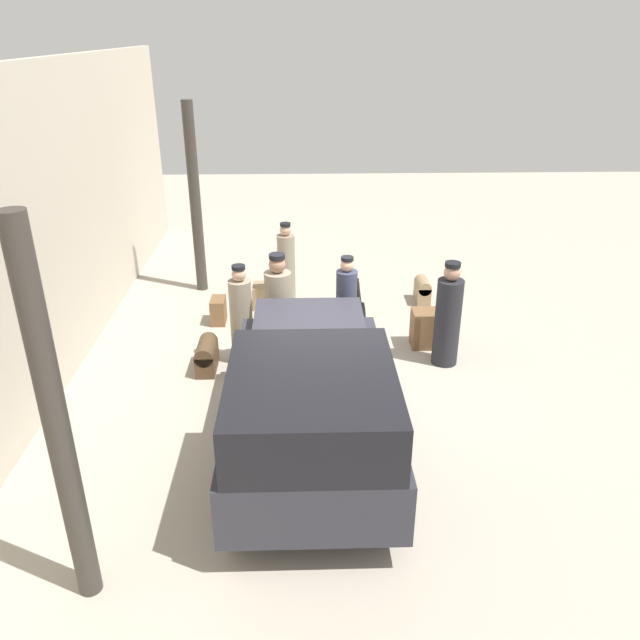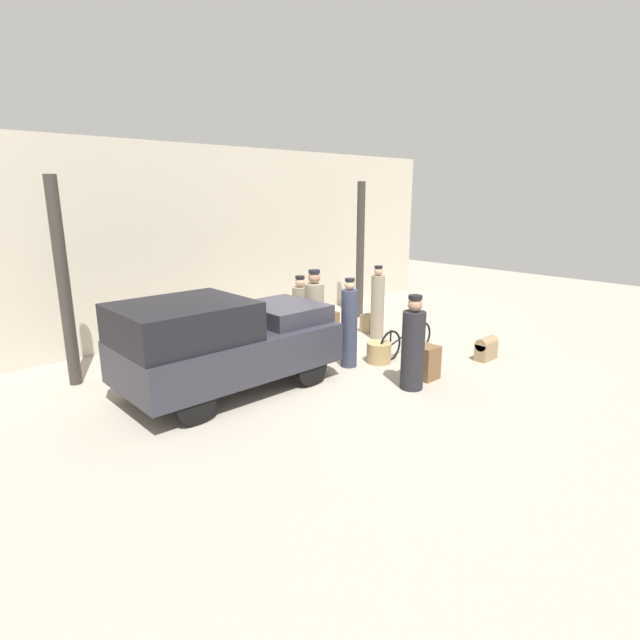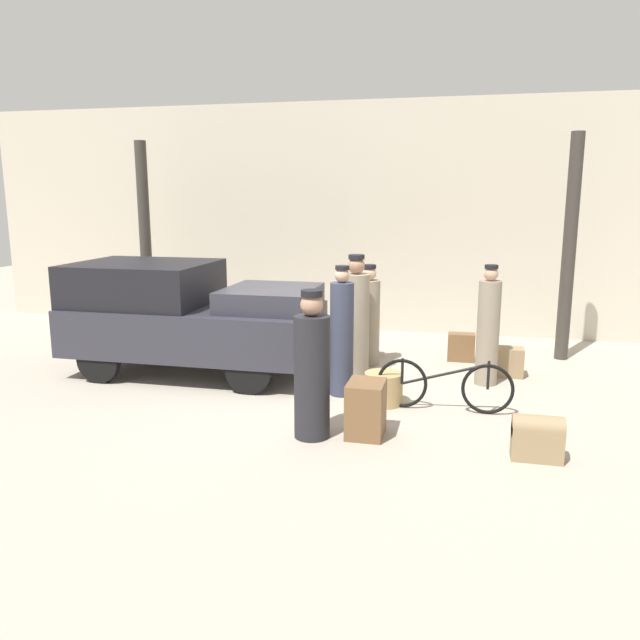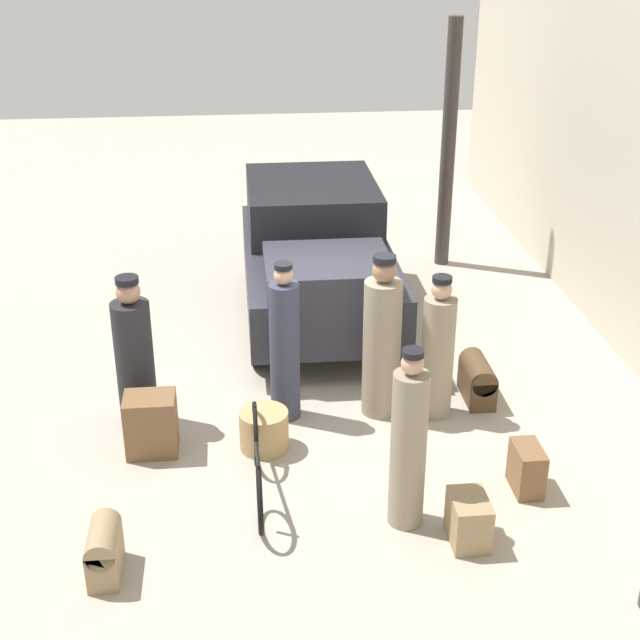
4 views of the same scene
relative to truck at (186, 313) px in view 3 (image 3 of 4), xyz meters
The scene contains 17 objects.
ground_plane 2.19m from the truck, 10.78° to the right, with size 30.00×30.00×0.00m, color #A89E8E.
station_building_facade 4.39m from the truck, 62.14° to the left, with size 16.00×0.15×4.50m.
canopy_pillar_left 2.95m from the truck, 130.17° to the left, with size 0.22×0.22×3.70m.
canopy_pillar_right 6.24m from the truck, 20.26° to the left, with size 0.22×0.22×3.70m.
truck is the anchor object (origin of this frame).
bicycle 4.12m from the truck, 13.40° to the right, with size 1.72×0.04×0.69m.
wicker_basket 3.37m from the truck, 15.01° to the right, with size 0.50×0.50×0.42m.
porter_with_bicycle 2.88m from the truck, 21.26° to the left, with size 0.35×0.35×1.63m.
conductor_in_dark_uniform 2.63m from the truck, 12.96° to the right, with size 0.32×0.32×1.79m.
porter_lifting_near_truck 4.53m from the truck, ahead, with size 0.32×0.32×1.75m.
porter_standing_middle 2.61m from the truck, ahead, with size 0.41×0.41×1.84m.
porter_carrying_trunk 3.34m from the truck, 40.61° to the right, with size 0.41×0.41×1.70m.
trunk_wicker_pale 5.49m from the truck, 24.40° to the right, with size 0.52×0.25×0.48m.
trunk_barrel_dark 2.96m from the truck, 33.32° to the left, with size 0.64×0.29×0.50m.
trunk_large_brown 3.75m from the truck, 32.54° to the right, with size 0.41×0.52×0.63m.
suitcase_small_leather 4.97m from the truck, 10.12° to the left, with size 0.46×0.32×0.44m.
suitcase_black_upright 4.50m from the truck, 21.17° to the left, with size 0.44×0.25×0.46m.
Camera 3 is at (2.20, -8.33, 2.72)m, focal length 35.00 mm.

